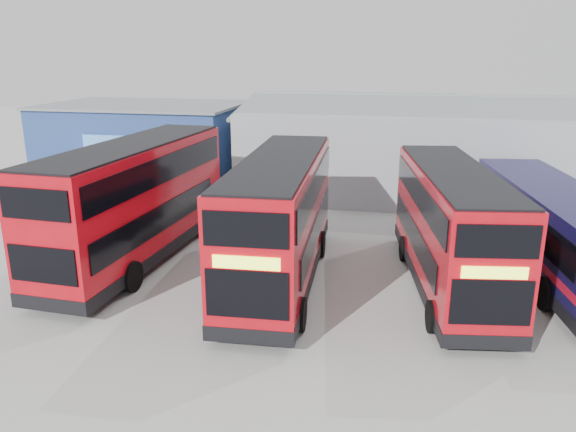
{
  "coord_description": "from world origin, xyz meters",
  "views": [
    {
      "loc": [
        2.58,
        -15.42,
        8.45
      ],
      "look_at": [
        -1.93,
        5.41,
        2.1
      ],
      "focal_mm": 35.0,
      "sensor_mm": 36.0,
      "label": 1
    }
  ],
  "objects_px": {
    "single_decker_blue": "(553,231)",
    "panel_van": "(69,186)",
    "maintenance_shed": "(500,150)",
    "double_decker_left": "(136,204)",
    "office_block": "(147,144)",
    "double_decker_right": "(451,230)",
    "double_decker_centre": "(280,221)"
  },
  "relations": [
    {
      "from": "maintenance_shed",
      "to": "double_decker_left",
      "type": "relative_size",
      "value": 2.6
    },
    {
      "from": "office_block",
      "to": "maintenance_shed",
      "type": "bearing_deg",
      "value": 5.21
    },
    {
      "from": "double_decker_right",
      "to": "single_decker_blue",
      "type": "relative_size",
      "value": 0.84
    },
    {
      "from": "double_decker_centre",
      "to": "single_decker_blue",
      "type": "xyz_separation_m",
      "value": [
        10.15,
        3.06,
        -0.68
      ]
    },
    {
      "from": "double_decker_right",
      "to": "single_decker_blue",
      "type": "bearing_deg",
      "value": 21.11
    },
    {
      "from": "maintenance_shed",
      "to": "single_decker_blue",
      "type": "bearing_deg",
      "value": -88.9
    },
    {
      "from": "double_decker_centre",
      "to": "double_decker_right",
      "type": "xyz_separation_m",
      "value": [
        6.15,
        0.75,
        -0.15
      ]
    },
    {
      "from": "double_decker_right",
      "to": "panel_van",
      "type": "height_order",
      "value": "double_decker_right"
    },
    {
      "from": "maintenance_shed",
      "to": "office_block",
      "type": "bearing_deg",
      "value": -174.79
    },
    {
      "from": "double_decker_right",
      "to": "panel_van",
      "type": "xyz_separation_m",
      "value": [
        -19.68,
        6.58,
        -0.91
      ]
    },
    {
      "from": "single_decker_blue",
      "to": "panel_van",
      "type": "relative_size",
      "value": 2.25
    },
    {
      "from": "office_block",
      "to": "panel_van",
      "type": "relative_size",
      "value": 2.19
    },
    {
      "from": "double_decker_centre",
      "to": "panel_van",
      "type": "bearing_deg",
      "value": 148.06
    },
    {
      "from": "double_decker_right",
      "to": "single_decker_blue",
      "type": "xyz_separation_m",
      "value": [
        4.0,
        2.31,
        -0.53
      ]
    },
    {
      "from": "double_decker_left",
      "to": "single_decker_blue",
      "type": "distance_m",
      "value": 16.53
    },
    {
      "from": "double_decker_centre",
      "to": "double_decker_left",
      "type": "bearing_deg",
      "value": 168.88
    },
    {
      "from": "office_block",
      "to": "double_decker_left",
      "type": "height_order",
      "value": "office_block"
    },
    {
      "from": "double_decker_left",
      "to": "double_decker_right",
      "type": "height_order",
      "value": "double_decker_left"
    },
    {
      "from": "single_decker_blue",
      "to": "double_decker_right",
      "type": "bearing_deg",
      "value": 21.89
    },
    {
      "from": "office_block",
      "to": "panel_van",
      "type": "xyz_separation_m",
      "value": [
        -1.43,
        -6.78,
        -1.29
      ]
    },
    {
      "from": "single_decker_blue",
      "to": "maintenance_shed",
      "type": "bearing_deg",
      "value": -97.07
    },
    {
      "from": "double_decker_centre",
      "to": "single_decker_blue",
      "type": "height_order",
      "value": "double_decker_centre"
    },
    {
      "from": "office_block",
      "to": "double_decker_left",
      "type": "relative_size",
      "value": 1.05
    },
    {
      "from": "panel_van",
      "to": "single_decker_blue",
      "type": "bearing_deg",
      "value": -35.16
    },
    {
      "from": "office_block",
      "to": "maintenance_shed",
      "type": "height_order",
      "value": "maintenance_shed"
    },
    {
      "from": "single_decker_blue",
      "to": "panel_van",
      "type": "bearing_deg",
      "value": -18.39
    },
    {
      "from": "office_block",
      "to": "single_decker_blue",
      "type": "xyz_separation_m",
      "value": [
        22.25,
        -11.05,
        -0.91
      ]
    },
    {
      "from": "office_block",
      "to": "single_decker_blue",
      "type": "bearing_deg",
      "value": -26.41
    },
    {
      "from": "maintenance_shed",
      "to": "double_decker_left",
      "type": "height_order",
      "value": "maintenance_shed"
    },
    {
      "from": "maintenance_shed",
      "to": "single_decker_blue",
      "type": "relative_size",
      "value": 2.41
    },
    {
      "from": "maintenance_shed",
      "to": "single_decker_blue",
      "type": "height_order",
      "value": "maintenance_shed"
    },
    {
      "from": "maintenance_shed",
      "to": "double_decker_centre",
      "type": "xyz_separation_m",
      "value": [
        -9.9,
        -16.12,
        -0.26
      ]
    }
  ]
}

